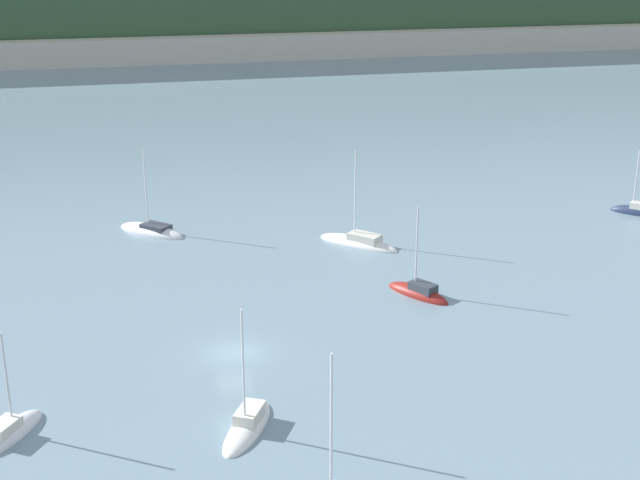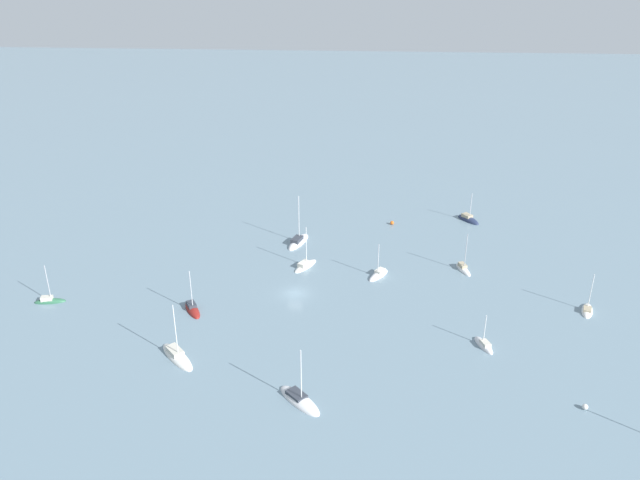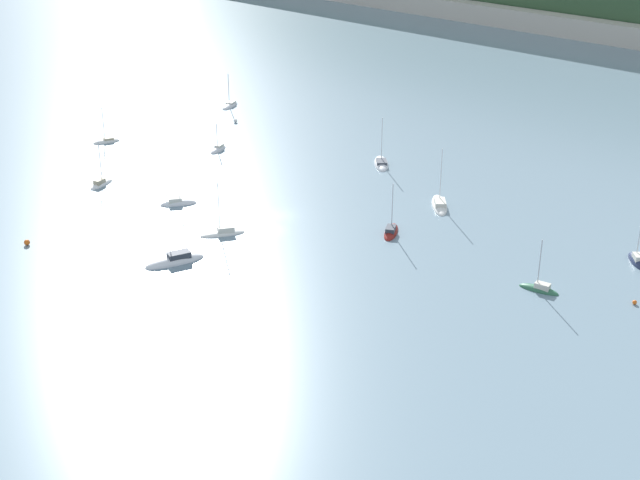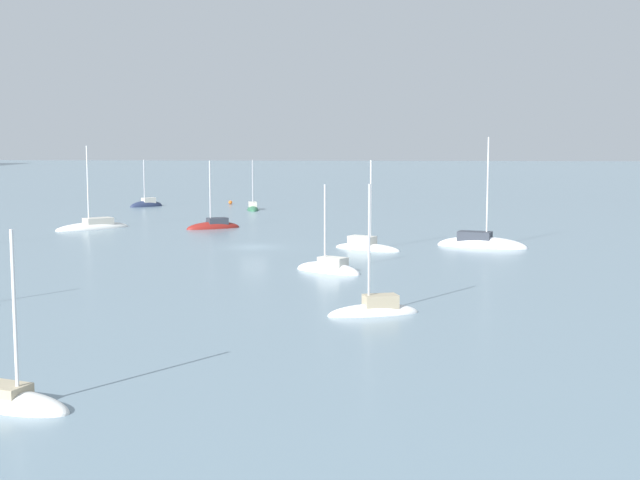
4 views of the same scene
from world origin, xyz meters
TOP-DOWN VIEW (x-y plane):
  - ground_plane at (0.00, 0.00)m, footprint 600.00×600.00m
  - sailboat_0 at (-30.68, 13.82)m, footprint 3.19×5.12m
  - sailboat_1 at (16.60, 6.99)m, footprint 4.77×6.30m
  - sailboat_2 at (-30.80, -11.45)m, footprint 3.15×5.68m
  - sailboat_3 at (-3.91, 28.87)m, footprint 7.36×7.45m
  - sailboat_4 at (15.34, 20.37)m, footprint 7.56×7.99m
  - sailboat_5 at (-14.76, -7.82)m, footprint 4.63×5.81m
  - sailboat_6 at (41.89, 6.24)m, footprint 5.49×2.56m
  - sailboat_8 at (46.96, 22.77)m, footprint 4.68×4.86m
  - sailboat_9 at (1.77, -21.13)m, footprint 4.87×8.80m
  - sailboat_10 at (-49.63, 2.14)m, footprint 3.36×5.45m
  - sailboat_11 at (-51.56, 34.63)m, footprint 4.39×6.47m
  - sailboat_12 at (-0.74, -10.46)m, footprint 4.95×6.78m
  - mooring_buoy_0 at (52.38, 11.21)m, footprint 0.56×0.56m
  - mooring_buoy_1 at (-41.66, 27.56)m, footprint 0.78×0.78m
  - mooring_buoy_2 at (-17.90, -32.25)m, footprint 0.84×0.84m

SIDE VIEW (x-z plane):
  - ground_plane at x=0.00m, z-range 0.00..0.00m
  - sailboat_3 at x=-3.91m, z-range -4.56..4.70m
  - sailboat_11 at x=-51.56m, z-range -3.92..4.08m
  - sailboat_10 at x=-49.63m, z-range -3.66..3.83m
  - sailboat_0 at x=-30.68m, z-range -2.91..3.09m
  - sailboat_5 at x=-14.76m, z-range -3.60..3.82m
  - sailboat_4 at x=15.34m, z-range -4.89..5.12m
  - sailboat_1 at x=16.60m, z-range -4.06..4.30m
  - sailboat_8 at x=46.96m, z-range -3.77..4.01m
  - sailboat_9 at x=1.77m, z-range -5.46..5.71m
  - sailboat_6 at x=41.89m, z-range -3.68..3.96m
  - sailboat_2 at x=-30.80m, z-range -3.95..4.25m
  - sailboat_12 at x=-0.74m, z-range -4.18..4.50m
  - mooring_buoy_0 at x=52.38m, z-range 0.00..0.56m
  - mooring_buoy_1 at x=-41.66m, z-range 0.00..0.78m
  - mooring_buoy_2 at x=-17.90m, z-range 0.00..0.84m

